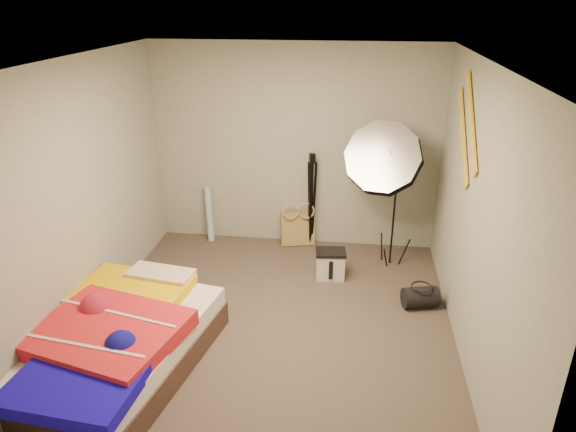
% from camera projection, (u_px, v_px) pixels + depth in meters
% --- Properties ---
extents(floor, '(4.00, 4.00, 0.00)m').
position_uv_depth(floor, '(270.00, 330.00, 4.95)').
color(floor, '#4E433C').
rests_on(floor, ground).
extents(ceiling, '(4.00, 4.00, 0.00)m').
position_uv_depth(ceiling, '(265.00, 62.00, 3.95)').
color(ceiling, silver).
rests_on(ceiling, wall_back).
extents(wall_back, '(3.50, 0.00, 3.50)m').
position_uv_depth(wall_back, '(295.00, 148.00, 6.27)').
color(wall_back, '#A1A596').
rests_on(wall_back, floor).
extents(wall_front, '(3.50, 0.00, 3.50)m').
position_uv_depth(wall_front, '(203.00, 362.00, 2.63)').
color(wall_front, '#A1A596').
rests_on(wall_front, floor).
extents(wall_left, '(0.00, 4.00, 4.00)m').
position_uv_depth(wall_left, '(78.00, 201.00, 4.66)').
color(wall_left, '#A1A596').
rests_on(wall_left, floor).
extents(wall_right, '(0.00, 4.00, 4.00)m').
position_uv_depth(wall_right, '(476.00, 222.00, 4.24)').
color(wall_right, '#A1A596').
rests_on(wall_right, floor).
extents(tote_bag, '(0.46, 0.28, 0.44)m').
position_uv_depth(tote_bag, '(298.00, 228.00, 6.58)').
color(tote_bag, tan).
rests_on(tote_bag, floor).
extents(wrapping_roll, '(0.15, 0.22, 0.72)m').
position_uv_depth(wrapping_roll, '(209.00, 214.00, 6.64)').
color(wrapping_roll, '#4EA1BA').
rests_on(wrapping_roll, floor).
extents(camera_case, '(0.33, 0.25, 0.31)m').
position_uv_depth(camera_case, '(330.00, 265.00, 5.81)').
color(camera_case, beige).
rests_on(camera_case, floor).
extents(duffel_bag, '(0.40, 0.30, 0.22)m').
position_uv_depth(duffel_bag, '(420.00, 297.00, 5.28)').
color(duffel_bag, black).
rests_on(duffel_bag, floor).
extents(wall_stripe_upper, '(0.02, 0.91, 0.78)m').
position_uv_depth(wall_stripe_upper, '(472.00, 121.00, 4.51)').
color(wall_stripe_upper, gold).
rests_on(wall_stripe_upper, wall_right).
extents(wall_stripe_lower, '(0.02, 0.91, 0.78)m').
position_uv_depth(wall_stripe_lower, '(463.00, 136.00, 4.82)').
color(wall_stripe_lower, gold).
rests_on(wall_stripe_lower, wall_right).
extents(bed, '(1.57, 2.10, 0.53)m').
position_uv_depth(bed, '(116.00, 342.00, 4.36)').
color(bed, '#442E26').
rests_on(bed, floor).
extents(photo_umbrella, '(1.14, 0.90, 1.82)m').
position_uv_depth(photo_umbrella, '(384.00, 160.00, 5.62)').
color(photo_umbrella, black).
rests_on(photo_umbrella, floor).
extents(camera_tripod, '(0.08, 0.08, 1.22)m').
position_uv_depth(camera_tripod, '(312.00, 194.00, 6.35)').
color(camera_tripod, black).
rests_on(camera_tripod, floor).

